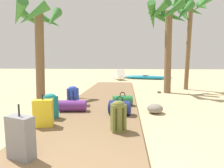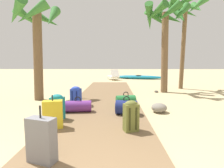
% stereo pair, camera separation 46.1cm
% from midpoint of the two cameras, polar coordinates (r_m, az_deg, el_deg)
% --- Properties ---
extents(ground_plane, '(60.00, 60.00, 0.00)m').
position_cam_midpoint_polar(ground_plane, '(5.33, -5.16, -7.99)').
color(ground_plane, tan).
extents(boardwalk, '(2.15, 10.63, 0.08)m').
position_cam_midpoint_polar(boardwalk, '(6.35, -4.15, -5.17)').
color(boardwalk, brown).
rests_on(boardwalk, ground).
extents(backpack_blue, '(0.31, 0.28, 0.59)m').
position_cam_midpoint_polar(backpack_blue, '(5.40, -13.82, -3.71)').
color(backpack_blue, '#2847B7').
rests_on(backpack_blue, boardwalk).
extents(backpack_teal, '(0.30, 0.26, 0.58)m').
position_cam_midpoint_polar(backpack_teal, '(4.33, -19.94, -6.67)').
color(backpack_teal, '#197A7F').
rests_on(backpack_teal, boardwalk).
extents(backpack_olive, '(0.31, 0.26, 0.58)m').
position_cam_midpoint_polar(backpack_olive, '(3.40, 2.16, -9.88)').
color(backpack_olive, olive).
rests_on(backpack_olive, boardwalk).
extents(duffel_bag_green, '(0.62, 0.41, 0.42)m').
position_cam_midpoint_polar(duffel_bag_green, '(5.38, 1.95, -5.23)').
color(duffel_bag_green, '#237538').
rests_on(duffel_bag_green, boardwalk).
extents(duffel_bag_purple, '(0.72, 0.36, 0.41)m').
position_cam_midpoint_polar(duffel_bag_purple, '(4.84, -13.52, -6.91)').
color(duffel_bag_purple, '#6B2D84').
rests_on(duffel_bag_purple, boardwalk).
extents(duffel_bag_navy, '(0.57, 0.43, 0.46)m').
position_cam_midpoint_polar(duffel_bag_navy, '(4.48, 1.65, -7.44)').
color(duffel_bag_navy, navy).
rests_on(duffel_bag_navy, boardwalk).
extents(suitcase_grey, '(0.41, 0.28, 0.75)m').
position_cam_midpoint_polar(suitcase_grey, '(2.67, -26.31, -15.72)').
color(suitcase_grey, slate).
rests_on(suitcase_grey, boardwalk).
extents(suitcase_yellow, '(0.41, 0.28, 0.66)m').
position_cam_midpoint_polar(suitcase_yellow, '(3.83, -21.59, -8.97)').
color(suitcase_yellow, gold).
rests_on(suitcase_yellow, boardwalk).
extents(palm_tree_far_left, '(1.80, 1.93, 3.44)m').
position_cam_midpoint_polar(palm_tree_far_left, '(7.24, -24.75, 15.79)').
color(palm_tree_far_left, brown).
rests_on(palm_tree_far_left, ground).
extents(palm_tree_far_right, '(2.10, 2.09, 4.53)m').
position_cam_midpoint_polar(palm_tree_far_right, '(9.95, 20.49, 20.03)').
color(palm_tree_far_right, brown).
rests_on(palm_tree_far_right, ground).
extents(palm_tree_near_right, '(2.10, 2.10, 3.97)m').
position_cam_midpoint_polar(palm_tree_near_right, '(8.68, 15.05, 17.96)').
color(palm_tree_near_right, brown).
rests_on(palm_tree_near_right, ground).
extents(lounge_chair, '(1.01, 1.62, 0.81)m').
position_cam_midpoint_polar(lounge_chair, '(13.86, -0.53, 2.66)').
color(lounge_chair, white).
rests_on(lounge_chair, ground).
extents(kayak, '(4.18, 1.50, 0.31)m').
position_cam_midpoint_polar(kayak, '(14.73, 7.55, 2.17)').
color(kayak, teal).
rests_on(kayak, ground).
extents(rock_right_near, '(0.55, 0.56, 0.25)m').
position_cam_midpoint_polar(rock_right_near, '(5.08, 12.22, -7.39)').
color(rock_right_near, gray).
rests_on(rock_right_near, ground).
extents(rock_right_far, '(0.21, 0.18, 0.10)m').
position_cam_midpoint_polar(rock_right_far, '(8.32, 12.37, -2.34)').
color(rock_right_far, '#5B5651').
rests_on(rock_right_far, ground).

